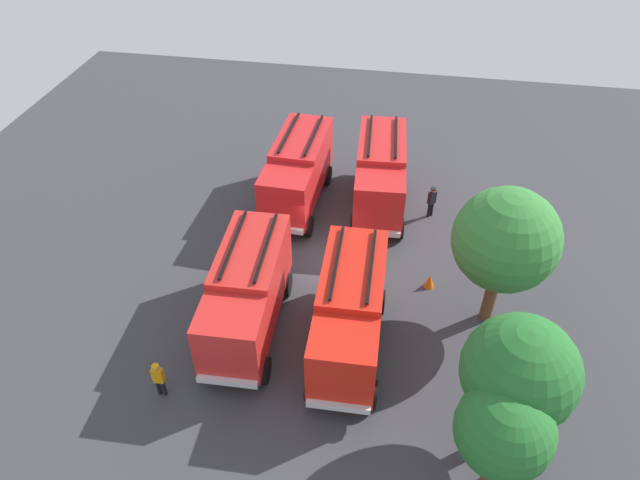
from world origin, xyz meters
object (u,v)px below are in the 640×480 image
(fire_truck_2, at_px, (380,173))
(fire_truck_1, at_px, (247,292))
(tree_2, at_px, (504,430))
(firefighter_1, at_px, (432,200))
(tree_0, at_px, (506,240))
(firefighter_0, at_px, (159,378))
(tree_1, at_px, (519,372))
(fire_truck_0, at_px, (297,170))
(traffic_cone_0, at_px, (429,281))
(fire_truck_3, at_px, (350,311))

(fire_truck_2, bearing_deg, fire_truck_1, -28.71)
(tree_2, bearing_deg, firefighter_1, -171.36)
(tree_0, bearing_deg, firefighter_0, -63.44)
(tree_1, relative_size, tree_2, 1.23)
(fire_truck_1, distance_m, firefighter_0, 4.82)
(fire_truck_2, bearing_deg, tree_0, 32.56)
(fire_truck_0, height_order, tree_0, tree_0)
(fire_truck_2, relative_size, tree_2, 1.52)
(fire_truck_2, relative_size, tree_1, 1.24)
(traffic_cone_0, bearing_deg, tree_2, 12.98)
(firefighter_0, distance_m, tree_1, 13.07)
(tree_1, xyz_separation_m, traffic_cone_0, (-7.64, -2.61, -3.64))
(fire_truck_1, bearing_deg, firefighter_0, -34.18)
(tree_0, distance_m, traffic_cone_0, 5.07)
(tree_0, relative_size, tree_2, 1.38)
(fire_truck_1, xyz_separation_m, traffic_cone_0, (-3.88, 7.62, -1.81))
(fire_truck_1, relative_size, fire_truck_2, 0.99)
(fire_truck_2, height_order, tree_2, tree_2)
(tree_2, bearing_deg, tree_0, 177.30)
(firefighter_0, height_order, tree_0, tree_0)
(fire_truck_0, relative_size, firefighter_1, 4.02)
(firefighter_1, distance_m, tree_2, 15.26)
(fire_truck_2, xyz_separation_m, traffic_cone_0, (6.01, 2.99, -1.81))
(firefighter_0, distance_m, firefighter_1, 16.72)
(tree_2, bearing_deg, fire_truck_0, -147.20)
(tree_2, height_order, traffic_cone_0, tree_2)
(fire_truck_3, distance_m, firefighter_1, 10.36)
(tree_1, distance_m, tree_2, 1.93)
(fire_truck_1, relative_size, traffic_cone_0, 10.47)
(fire_truck_0, distance_m, fire_truck_3, 10.60)
(fire_truck_2, bearing_deg, firefighter_0, -30.81)
(fire_truck_3, distance_m, tree_1, 7.03)
(fire_truck_0, distance_m, traffic_cone_0, 9.42)
(fire_truck_0, height_order, fire_truck_1, same)
(fire_truck_1, xyz_separation_m, firefighter_0, (3.96, -2.48, -1.18))
(fire_truck_2, bearing_deg, fire_truck_0, -87.11)
(fire_truck_3, distance_m, traffic_cone_0, 5.65)
(fire_truck_2, distance_m, firefighter_1, 3.12)
(fire_truck_2, relative_size, fire_truck_3, 1.01)
(tree_1, bearing_deg, fire_truck_1, -110.14)
(firefighter_0, bearing_deg, tree_1, -91.08)
(fire_truck_0, xyz_separation_m, tree_1, (13.14, 10.03, 1.84))
(fire_truck_0, xyz_separation_m, traffic_cone_0, (5.51, 7.42, -1.81))
(tree_2, bearing_deg, fire_truck_3, -133.34)
(tree_1, xyz_separation_m, tree_2, (1.72, -0.45, -0.75))
(fire_truck_3, bearing_deg, tree_2, 45.07)
(fire_truck_2, xyz_separation_m, tree_0, (7.54, 5.52, 2.32))
(firefighter_1, relative_size, tree_2, 0.38)
(firefighter_0, xyz_separation_m, traffic_cone_0, (-7.84, 10.11, -0.63))
(firefighter_0, height_order, tree_1, tree_1)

